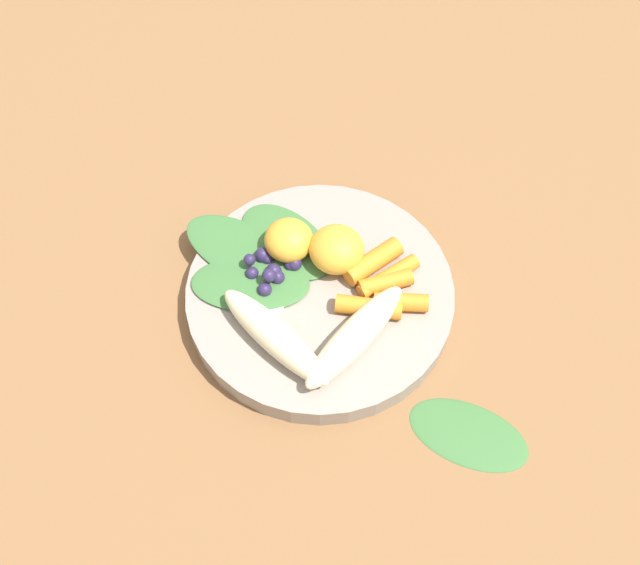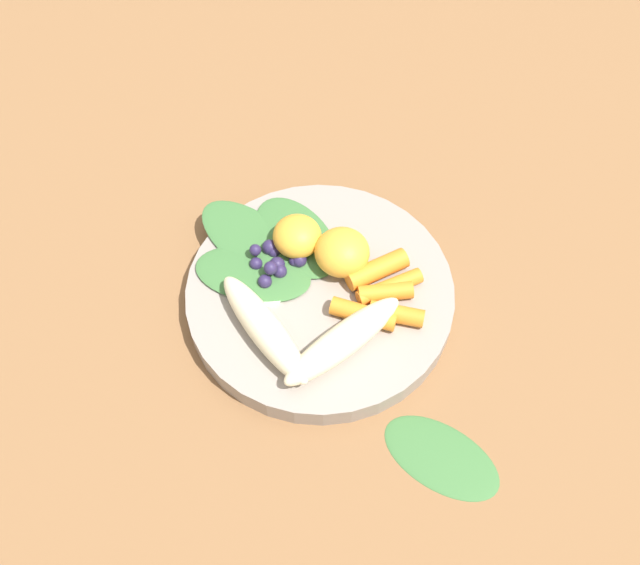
% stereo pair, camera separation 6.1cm
% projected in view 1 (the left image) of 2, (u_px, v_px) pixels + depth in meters
% --- Properties ---
extents(ground_plane, '(2.40, 2.40, 0.00)m').
position_uv_depth(ground_plane, '(320.00, 302.00, 0.68)').
color(ground_plane, brown).
extents(bowl, '(0.25, 0.25, 0.02)m').
position_uv_depth(bowl, '(320.00, 295.00, 0.67)').
color(bowl, gray).
rests_on(bowl, ground_plane).
extents(banana_peeled_left, '(0.09, 0.13, 0.03)m').
position_uv_depth(banana_peeled_left, '(355.00, 336.00, 0.62)').
color(banana_peeled_left, beige).
rests_on(banana_peeled_left, bowl).
extents(banana_peeled_right, '(0.12, 0.09, 0.03)m').
position_uv_depth(banana_peeled_right, '(275.00, 336.00, 0.62)').
color(banana_peeled_right, beige).
rests_on(banana_peeled_right, bowl).
extents(orange_segment_near, '(0.05, 0.05, 0.03)m').
position_uv_depth(orange_segment_near, '(289.00, 240.00, 0.67)').
color(orange_segment_near, '#F4A833').
rests_on(orange_segment_near, bowl).
extents(orange_segment_far, '(0.05, 0.05, 0.04)m').
position_uv_depth(orange_segment_far, '(337.00, 249.00, 0.66)').
color(orange_segment_far, '#F4A833').
rests_on(orange_segment_far, bowl).
extents(carrot_front, '(0.06, 0.02, 0.02)m').
position_uv_depth(carrot_front, '(369.00, 307.00, 0.64)').
color(carrot_front, orange).
rests_on(carrot_front, bowl).
extents(carrot_mid_left, '(0.05, 0.02, 0.02)m').
position_uv_depth(carrot_mid_left, '(401.00, 302.00, 0.65)').
color(carrot_mid_left, orange).
rests_on(carrot_mid_left, bowl).
extents(carrot_mid_right, '(0.05, 0.04, 0.02)m').
position_uv_depth(carrot_mid_right, '(386.00, 283.00, 0.66)').
color(carrot_mid_right, orange).
rests_on(carrot_mid_right, bowl).
extents(carrot_rear, '(0.05, 0.05, 0.01)m').
position_uv_depth(carrot_rear, '(388.00, 277.00, 0.66)').
color(carrot_rear, orange).
rests_on(carrot_rear, bowl).
extents(carrot_small, '(0.05, 0.06, 0.02)m').
position_uv_depth(carrot_small, '(373.00, 261.00, 0.67)').
color(carrot_small, orange).
rests_on(carrot_small, bowl).
extents(blueberry_pile, '(0.05, 0.05, 0.02)m').
position_uv_depth(blueberry_pile, '(271.00, 268.00, 0.67)').
color(blueberry_pile, '#2D234C').
rests_on(blueberry_pile, bowl).
extents(coconut_shred_patch, '(0.04, 0.04, 0.00)m').
position_uv_depth(coconut_shred_patch, '(266.00, 298.00, 0.66)').
color(coconut_shred_patch, white).
rests_on(coconut_shred_patch, bowl).
extents(kale_leaf_left, '(0.12, 0.11, 0.00)m').
position_uv_depth(kale_leaf_left, '(286.00, 241.00, 0.69)').
color(kale_leaf_left, '#3D7038').
rests_on(kale_leaf_left, bowl).
extents(kale_leaf_right, '(0.15, 0.11, 0.00)m').
position_uv_depth(kale_leaf_right, '(246.00, 252.00, 0.68)').
color(kale_leaf_right, '#3D7038').
rests_on(kale_leaf_right, bowl).
extents(kale_leaf_rear, '(0.12, 0.08, 0.00)m').
position_uv_depth(kale_leaf_rear, '(250.00, 284.00, 0.66)').
color(kale_leaf_rear, '#3D7038').
rests_on(kale_leaf_rear, bowl).
extents(kale_leaf_stray, '(0.11, 0.08, 0.01)m').
position_uv_depth(kale_leaf_stray, '(469.00, 434.00, 0.61)').
color(kale_leaf_stray, '#3D7038').
rests_on(kale_leaf_stray, ground_plane).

